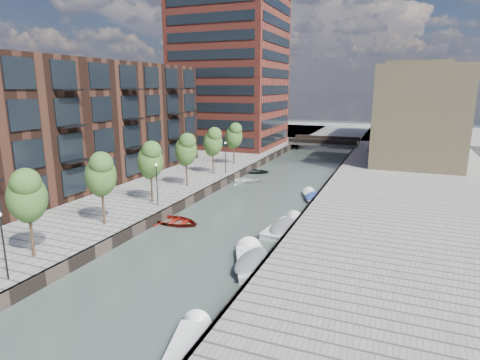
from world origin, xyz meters
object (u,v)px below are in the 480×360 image
Objects in this scene: sloop_2 at (176,224)px; sloop_4 at (253,173)px; tree_3 at (150,159)px; motorboat_4 at (285,227)px; tree_5 at (213,141)px; tree_1 at (27,194)px; tree_6 at (234,135)px; tree_2 at (101,173)px; motorboat_2 at (189,343)px; car at (374,150)px; bridge at (324,142)px; tree_4 at (186,149)px; sloop_3 at (245,182)px; motorboat_3 at (312,197)px; motorboat_1 at (251,260)px.

sloop_2 is 1.03× the size of sloop_4.
motorboat_4 is at bearing -0.52° from tree_3.
tree_5 is 20.23m from motorboat_4.
tree_6 is at bearing 90.00° from tree_1.
tree_6 is (0.00, 28.00, 0.00)m from tree_2.
car reaches higher than motorboat_2.
sloop_2 is 0.99× the size of motorboat_2.
tree_5 is at bearing -104.44° from bridge.
sloop_2 is at bearing -80.33° from tree_6.
motorboat_2 is at bearing -142.72° from sloop_2.
motorboat_2 is (13.60, -24.31, -5.22)m from tree_4.
tree_3 is 1.00× the size of tree_4.
tree_5 is 1.27× the size of sloop_2.
tree_4 is 28.34m from motorboat_2.
motorboat_4 is (13.56, 13.88, -5.08)m from tree_1.
bridge reaches higher than car.
tree_3 is 7.00m from tree_4.
sloop_3 is 0.76× the size of motorboat_4.
car is (18.31, 24.74, -3.73)m from tree_5.
sloop_3 is (0.17, 17.29, 0.00)m from sloop_2.
motorboat_2 is (9.45, -32.23, 0.09)m from sloop_3.
motorboat_4 is (13.56, -0.12, -5.08)m from tree_3.
car is at bearing 53.50° from tree_5.
motorboat_3 is (13.67, 24.64, -5.13)m from tree_1.
car is at bearing 85.19° from motorboat_2.
tree_1 is (-8.50, -61.00, 3.92)m from bridge.
tree_1 reaches higher than bridge.
tree_3 is at bearing 179.48° from motorboat_4.
tree_6 is at bearing 90.00° from tree_4.
motorboat_2 is (13.60, -10.31, -5.22)m from tree_2.
tree_3 is 1.00× the size of motorboat_1.
sloop_2 is at bearing 150.12° from motorboat_1.
sloop_3 is (4.15, 28.92, -5.31)m from tree_1.
bridge reaches higher than sloop_4.
tree_4 reaches higher than sloop_2.
tree_5 is 6.80m from sloop_3.
tree_5 is at bearing 121.38° from motorboat_1.
motorboat_2 reaches higher than sloop_4.
sloop_3 is 27.76m from car.
tree_5 is 1.26× the size of motorboat_2.
bridge is 54.89m from motorboat_1.
tree_2 is 22.90m from motorboat_3.
tree_6 is 25.61m from motorboat_4.
tree_2 is 16.03m from motorboat_4.
motorboat_1 is (4.72, -54.67, -1.16)m from bridge.
sloop_3 is 17.75m from motorboat_4.
sloop_3 is at bearing 3.97° from sloop_2.
sloop_4 is (-5.40, -26.16, -1.39)m from bridge.
motorboat_4 reaches higher than sloop_4.
sloop_4 is at bearing 116.52° from motorboat_4.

